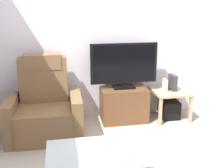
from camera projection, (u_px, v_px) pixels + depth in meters
The scene contains 11 objects.
ground_plane at pixel (132, 148), 3.41m from camera, with size 6.40×6.40×0.00m, color #B2A899.
wall_back at pixel (115, 34), 4.11m from camera, with size 6.40×0.06×2.60m, color silver.
tv_stand at pixel (124, 104), 4.16m from camera, with size 0.69×0.42×0.52m.
television at pixel (124, 65), 4.01m from camera, with size 0.99×0.20×0.67m.
recliner_armchair at pixel (45, 109), 3.69m from camera, with size 0.98×0.78×1.08m.
side_table at pixel (170, 95), 4.22m from camera, with size 0.54×0.54×0.46m.
subwoofer_box at pixel (169, 109), 4.29m from camera, with size 0.28×0.28×0.28m, color black.
book_upright at pixel (165, 85), 4.14m from camera, with size 0.04×0.12×0.18m, color white.
game_console at pixel (173, 82), 4.18m from camera, with size 0.07×0.20×0.24m, color #333338.
coffee_table at pixel (96, 154), 2.51m from camera, with size 0.90×0.60×0.43m.
cell_phone at pixel (110, 146), 2.58m from camera, with size 0.07×0.15×0.01m, color #B7B7BC.
Camera 1 is at (-0.82, -2.95, 1.73)m, focal length 43.93 mm.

